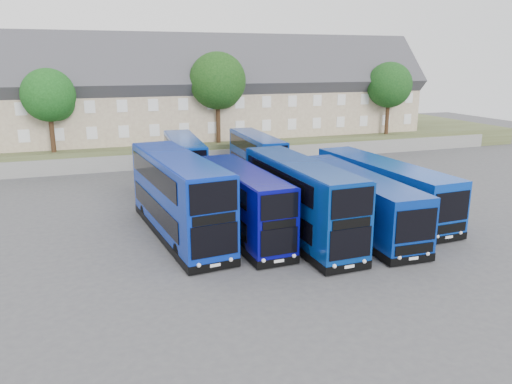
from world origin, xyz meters
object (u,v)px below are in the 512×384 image
object	(u,v)px
coach_east_a	(354,201)
tree_east	(390,87)
tree_west	(50,97)
tree_mid	(219,83)
dd_front_left	(179,198)
tree_far	(399,81)
dd_front_mid	(244,205)

from	to	relation	value
coach_east_a	tree_east	bearing A→B (deg)	54.06
tree_west	tree_mid	size ratio (longest dim) A/B	0.83
dd_front_left	tree_far	world-z (taller)	tree_far
tree_west	tree_east	xyz separation A→B (m)	(36.00, 0.00, 0.34)
tree_west	coach_east_a	bearing A→B (deg)	-51.95
dd_front_mid	tree_far	bearing A→B (deg)	41.44
dd_front_left	tree_east	bearing A→B (deg)	30.76
coach_east_a	tree_west	size ratio (longest dim) A/B	1.69
dd_front_left	tree_mid	xyz separation A→B (m)	(8.43, 21.65, 5.69)
dd_front_mid	tree_mid	xyz separation A→B (m)	(4.82, 23.11, 6.06)
tree_west	tree_east	distance (m)	36.00
tree_mid	coach_east_a	bearing A→B (deg)	-84.63
tree_far	tree_mid	bearing A→B (deg)	-165.96
tree_mid	dd_front_left	bearing A→B (deg)	-111.27
tree_mid	tree_far	world-z (taller)	tree_mid
tree_far	dd_front_mid	bearing A→B (deg)	-136.15
dd_front_left	tree_west	size ratio (longest dim) A/B	1.62
dd_front_left	tree_east	size ratio (longest dim) A/B	1.52
tree_west	tree_far	world-z (taller)	tree_far
dd_front_left	tree_mid	bearing A→B (deg)	62.84
dd_front_left	tree_west	world-z (taller)	tree_west
dd_front_mid	tree_mid	bearing A→B (deg)	75.80
dd_front_left	tree_far	size ratio (longest dim) A/B	1.43
dd_front_mid	tree_mid	distance (m)	24.37
coach_east_a	dd_front_mid	bearing A→B (deg)	175.78
tree_far	coach_east_a	bearing A→B (deg)	-128.11
coach_east_a	tree_mid	world-z (taller)	tree_mid
dd_front_mid	tree_west	distance (m)	25.72
dd_front_left	dd_front_mid	distance (m)	3.91
coach_east_a	tree_west	xyz separation A→B (m)	(-18.24, 23.30, 5.33)
coach_east_a	tree_east	size ratio (longest dim) A/B	1.58
dd_front_left	tree_west	bearing A→B (deg)	103.81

